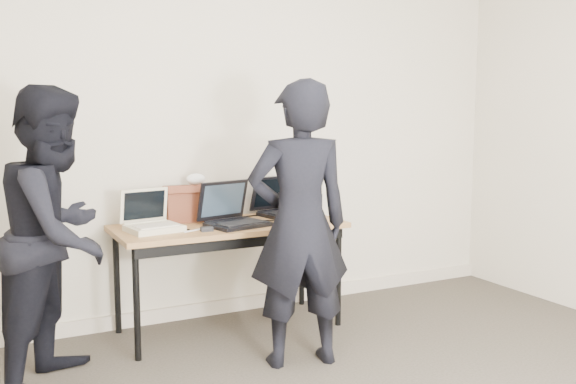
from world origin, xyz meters
TOP-DOWN VIEW (x-y plane):
  - room at (0.00, 0.00)m, footprint 4.60×4.60m
  - desk at (-0.19, 1.89)m, footprint 1.50×0.65m
  - laptop_beige at (-0.71, 1.91)m, footprint 0.36×0.35m
  - laptop_center at (-0.18, 1.85)m, footprint 0.44×0.43m
  - laptop_right at (0.30, 2.08)m, footprint 0.43×0.42m
  - leather_satchel at (-0.37, 2.11)m, footprint 0.37×0.20m
  - tissue at (-0.34, 2.12)m, footprint 0.15×0.12m
  - equipment_box at (0.44, 2.08)m, footprint 0.26×0.22m
  - power_brick at (-0.41, 1.72)m, footprint 0.08×0.05m
  - cables at (-0.14, 1.89)m, footprint 1.16×0.42m
  - person_typist at (-0.04, 1.18)m, footprint 0.66×0.50m
  - person_observer at (-1.31, 1.58)m, footprint 0.94×0.98m
  - baseboard at (0.00, 2.23)m, footprint 4.50×0.03m

SIDE VIEW (x-z plane):
  - baseboard at x=0.00m, z-range 0.00..0.10m
  - desk at x=-0.19m, z-range 0.30..1.02m
  - cables at x=-0.14m, z-range 0.72..0.73m
  - power_brick at x=-0.41m, z-range 0.72..0.75m
  - laptop_beige at x=-0.71m, z-range 0.64..0.90m
  - laptop_right at x=0.30m, z-range 0.65..0.92m
  - laptop_center at x=-0.18m, z-range 0.64..0.93m
  - equipment_box at x=0.44m, z-range 0.72..0.87m
  - person_observer at x=-1.31m, z-range 0.00..1.60m
  - person_typist at x=-0.04m, z-range 0.00..1.64m
  - leather_satchel at x=-0.37m, z-range 0.72..0.97m
  - tissue at x=-0.34m, z-range 0.97..1.04m
  - room at x=0.00m, z-range -0.05..2.75m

